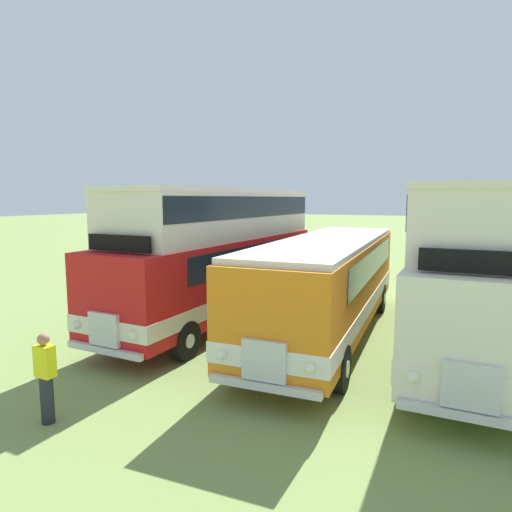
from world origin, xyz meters
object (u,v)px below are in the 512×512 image
object	(u,v)px
bus_first_in_row	(221,249)
bus_second_in_row	(329,279)
bus_third_in_row	(472,261)
marshal_person	(46,377)

from	to	relation	value
bus_first_in_row	bus_second_in_row	distance (m)	3.91
bus_third_in_row	marshal_person	xyz separation A→B (m)	(-7.14, -7.85, -1.59)
bus_first_in_row	marshal_person	distance (m)	7.79
bus_second_in_row	marshal_person	xyz separation A→B (m)	(-3.29, -7.43, -0.87)
bus_first_in_row	marshal_person	xyz separation A→B (m)	(0.55, -7.60, -1.58)
bus_first_in_row	marshal_person	bearing A→B (deg)	-85.86
bus_second_in_row	bus_third_in_row	world-z (taller)	bus_third_in_row
bus_second_in_row	marshal_person	world-z (taller)	bus_second_in_row
bus_first_in_row	bus_third_in_row	distance (m)	7.69
bus_third_in_row	bus_second_in_row	bearing A→B (deg)	-173.64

